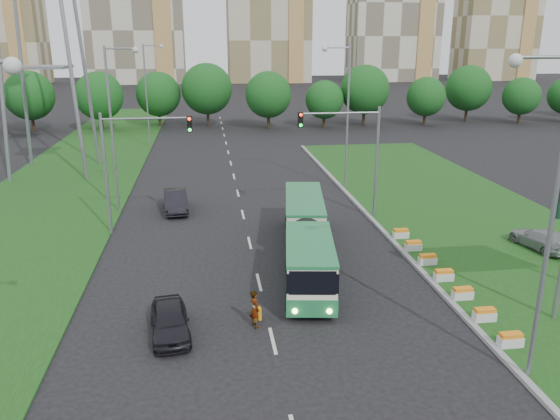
{
  "coord_description": "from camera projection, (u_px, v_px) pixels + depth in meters",
  "views": [
    {
      "loc": [
        -5.5,
        -26.51,
        12.28
      ],
      "look_at": [
        -1.26,
        4.42,
        2.6
      ],
      "focal_mm": 35.0,
      "sensor_mm": 36.0,
      "label": 1
    }
  ],
  "objects": [
    {
      "name": "left_verge",
      "position": [
        72.0,
        179.0,
        50.75
      ],
      "size": [
        12.0,
        110.0,
        0.1
      ],
      "primitive_type": "cube",
      "color": "#164513",
      "rests_on": "ground"
    },
    {
      "name": "median_kerb",
      "position": [
        377.0,
        225.0,
        37.77
      ],
      "size": [
        0.3,
        60.0,
        0.18
      ],
      "primitive_type": "cube",
      "color": "gray",
      "rests_on": "ground"
    },
    {
      "name": "articulated_bus",
      "position": [
        304.0,
        236.0,
        31.43
      ],
      "size": [
        2.35,
        15.05,
        2.48
      ],
      "rotation": [
        0.0,
        0.0,
        -0.15
      ],
      "color": "white",
      "rests_on": "ground"
    },
    {
      "name": "traffic_mast_median",
      "position": [
        355.0,
        145.0,
        37.94
      ],
      "size": [
        5.76,
        0.32,
        8.0
      ],
      "color": "gray",
      "rests_on": "ground"
    },
    {
      "name": "pedestrian",
      "position": [
        255.0,
        309.0,
        24.28
      ],
      "size": [
        0.62,
        0.75,
        1.76
      ],
      "primitive_type": "imported",
      "rotation": [
        0.0,
        0.0,
        1.93
      ],
      "color": "gray",
      "rests_on": "ground"
    },
    {
      "name": "lane_markings",
      "position": [
        236.0,
        187.0,
        47.98
      ],
      "size": [
        0.2,
        100.0,
        0.01
      ],
      "primitive_type": null,
      "color": "beige",
      "rests_on": "ground"
    },
    {
      "name": "tree_line",
      "position": [
        309.0,
        96.0,
        81.45
      ],
      "size": [
        120.0,
        8.0,
        9.0
      ],
      "primitive_type": null,
      "color": "#134917",
      "rests_on": "ground"
    },
    {
      "name": "traffic_mast_left",
      "position": [
        130.0,
        154.0,
        35.03
      ],
      "size": [
        5.76,
        0.32,
        8.0
      ],
      "color": "gray",
      "rests_on": "ground"
    },
    {
      "name": "midrise_east",
      "position": [
        497.0,
        16.0,
        177.13
      ],
      "size": [
        24.0,
        14.0,
        40.0
      ],
      "primitive_type": "cube",
      "color": "beige",
      "rests_on": "ground"
    },
    {
      "name": "shopping_trolley",
      "position": [
        257.0,
        314.0,
        25.07
      ],
      "size": [
        0.35,
        0.37,
        0.6
      ],
      "rotation": [
        0.0,
        0.0,
        0.16
      ],
      "color": "#F69E0C",
      "rests_on": "ground"
    },
    {
      "name": "ground",
      "position": [
        314.0,
        279.0,
        29.44
      ],
      "size": [
        360.0,
        360.0,
        0.0
      ],
      "primitive_type": "plane",
      "color": "black",
      "rests_on": "ground"
    },
    {
      "name": "grass_median",
      "position": [
        472.0,
        221.0,
        38.67
      ],
      "size": [
        14.0,
        60.0,
        0.15
      ],
      "primitive_type": "cube",
      "color": "#164513",
      "rests_on": "ground"
    },
    {
      "name": "car_left_far",
      "position": [
        176.0,
        201.0,
        41.06
      ],
      "size": [
        2.1,
        4.89,
        1.57
      ],
      "primitive_type": "imported",
      "rotation": [
        0.0,
        0.0,
        0.09
      ],
      "color": "black",
      "rests_on": "ground"
    },
    {
      "name": "car_left_near",
      "position": [
        170.0,
        320.0,
        23.67
      ],
      "size": [
        2.07,
        4.19,
        1.37
      ],
      "primitive_type": "imported",
      "rotation": [
        0.0,
        0.0,
        0.11
      ],
      "color": "black",
      "rests_on": "ground"
    },
    {
      "name": "street_lamps",
      "position": [
        243.0,
        139.0,
        36.74
      ],
      "size": [
        36.0,
        60.0,
        12.0
      ],
      "primitive_type": null,
      "color": "gray",
      "rests_on": "ground"
    },
    {
      "name": "car_median",
      "position": [
        541.0,
        239.0,
        33.24
      ],
      "size": [
        2.57,
        4.51,
        1.23
      ],
      "primitive_type": "imported",
      "rotation": [
        0.0,
        0.0,
        3.35
      ],
      "color": "gray",
      "rests_on": "grass_median"
    },
    {
      "name": "apartment_tower_east",
      "position": [
        394.0,
        4.0,
        171.56
      ],
      "size": [
        27.0,
        15.0,
        47.0
      ],
      "primitive_type": "cube",
      "color": "beige",
      "rests_on": "ground"
    },
    {
      "name": "flower_planters",
      "position": [
        444.0,
        275.0,
        28.85
      ],
      "size": [
        1.1,
        13.7,
        0.6
      ],
      "primitive_type": null,
      "color": "silver",
      "rests_on": "grass_median"
    }
  ]
}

